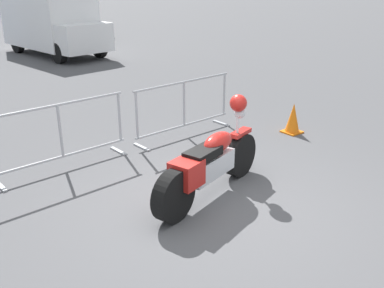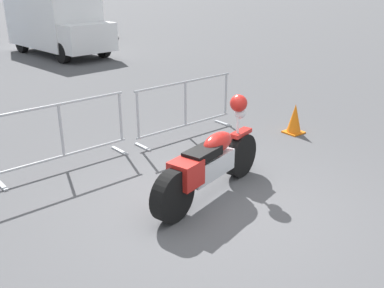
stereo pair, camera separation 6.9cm
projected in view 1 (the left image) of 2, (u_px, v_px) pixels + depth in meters
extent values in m
plane|color=#4C4C4F|center=(214.00, 207.00, 5.72)|extent=(120.00, 120.00, 0.00)
cylinder|color=black|center=(240.00, 155.00, 6.53)|extent=(0.70, 0.36, 0.67)
cylinder|color=black|center=(174.00, 196.00, 5.30)|extent=(0.70, 0.36, 0.67)
cube|color=silver|center=(210.00, 166.00, 5.88)|extent=(0.92, 0.48, 0.29)
ellipsoid|color=#B21E19|center=(218.00, 142.00, 5.91)|extent=(0.64, 0.42, 0.27)
cube|color=black|center=(203.00, 154.00, 5.64)|extent=(0.61, 0.43, 0.13)
cube|color=#B21E19|center=(186.00, 173.00, 5.43)|extent=(0.45, 0.43, 0.34)
cube|color=#B21E19|center=(241.00, 133.00, 6.40)|extent=(0.45, 0.25, 0.06)
cylinder|color=silver|center=(237.00, 126.00, 6.27)|extent=(0.05, 0.05, 0.47)
sphere|color=silver|center=(240.00, 113.00, 6.24)|extent=(0.17, 0.17, 0.17)
sphere|color=#B21E19|center=(238.00, 103.00, 6.15)|extent=(0.25, 0.25, 0.25)
cylinder|color=#9EA0A5|center=(57.00, 105.00, 6.52)|extent=(2.27, 0.15, 0.04)
cylinder|color=#9EA0A5|center=(63.00, 156.00, 6.83)|extent=(2.27, 0.15, 0.04)
cylinder|color=#9EA0A5|center=(60.00, 131.00, 6.67)|extent=(0.05, 0.05, 0.85)
cylinder|color=#9EA0A5|center=(119.00, 117.00, 7.34)|extent=(0.05, 0.05, 0.85)
cube|color=#9EA0A5|center=(0.00, 186.00, 6.27)|extent=(0.08, 0.44, 0.03)
cube|color=#9EA0A5|center=(118.00, 151.00, 7.52)|extent=(0.08, 0.44, 0.03)
cylinder|color=#9EA0A5|center=(184.00, 82.00, 7.94)|extent=(2.27, 0.15, 0.04)
cylinder|color=#9EA0A5|center=(184.00, 125.00, 8.25)|extent=(2.27, 0.15, 0.04)
cylinder|color=#9EA0A5|center=(137.00, 115.00, 7.43)|extent=(0.05, 0.05, 0.85)
cylinder|color=#9EA0A5|center=(184.00, 104.00, 8.10)|extent=(0.05, 0.05, 0.85)
cylinder|color=#9EA0A5|center=(224.00, 94.00, 8.77)|extent=(0.05, 0.05, 0.85)
cube|color=#9EA0A5|center=(142.00, 147.00, 7.69)|extent=(0.08, 0.44, 0.03)
cube|color=#9EA0A5|center=(221.00, 123.00, 8.95)|extent=(0.08, 0.44, 0.03)
cube|color=white|center=(49.00, 20.00, 16.62)|extent=(2.46, 4.30, 2.00)
cube|color=white|center=(85.00, 38.00, 15.16)|extent=(1.99, 1.11, 1.00)
cylinder|color=black|center=(100.00, 48.00, 16.15)|extent=(0.32, 0.74, 0.72)
cylinder|color=black|center=(59.00, 53.00, 15.04)|extent=(0.32, 0.74, 0.72)
cylinder|color=black|center=(56.00, 40.00, 18.31)|extent=(0.32, 0.74, 0.72)
cylinder|color=black|center=(18.00, 44.00, 17.19)|extent=(0.32, 0.74, 0.72)
cylinder|color=#ADA89E|center=(80.00, 38.00, 21.09)|extent=(3.39, 3.39, 0.14)
cylinder|color=#38662D|center=(79.00, 36.00, 21.06)|extent=(3.12, 3.12, 0.02)
sphere|color=#1E511E|center=(78.00, 29.00, 20.84)|extent=(0.83, 0.83, 0.83)
sphere|color=#286023|center=(81.00, 27.00, 21.18)|extent=(0.94, 0.94, 0.94)
cube|color=orange|center=(292.00, 132.00, 8.45)|extent=(0.34, 0.34, 0.03)
cone|color=orange|center=(293.00, 118.00, 8.35)|extent=(0.28, 0.28, 0.56)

